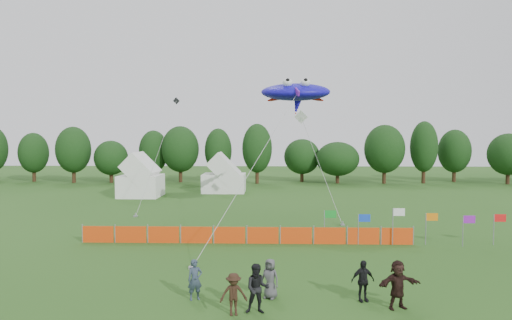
{
  "coord_description": "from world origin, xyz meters",
  "views": [
    {
      "loc": [
        0.71,
        -17.81,
        6.45
      ],
      "look_at": [
        0.0,
        6.0,
        5.2
      ],
      "focal_mm": 32.0,
      "sensor_mm": 36.0,
      "label": 1
    }
  ],
  "objects_px": {
    "spectator_c": "(234,294)",
    "spectator_d": "(363,281)",
    "tent_right": "(224,177)",
    "barrier_fence": "(246,235)",
    "tent_left": "(141,179)",
    "spectator_f": "(398,285)",
    "stingray_kite": "(296,93)",
    "spectator_a": "(195,280)",
    "spectator_b": "(257,289)",
    "spectator_e": "(270,279)"
  },
  "relations": [
    {
      "from": "tent_left",
      "to": "spectator_a",
      "type": "xyz_separation_m",
      "value": [
        10.78,
        -30.38,
        -1.11
      ]
    },
    {
      "from": "spectator_b",
      "to": "stingray_kite",
      "type": "bearing_deg",
      "value": 80.39
    },
    {
      "from": "barrier_fence",
      "to": "spectator_c",
      "type": "xyz_separation_m",
      "value": [
        0.12,
        -10.98,
        0.27
      ]
    },
    {
      "from": "tent_left",
      "to": "stingray_kite",
      "type": "relative_size",
      "value": 0.21
    },
    {
      "from": "spectator_a",
      "to": "tent_left",
      "type": "bearing_deg",
      "value": 86.85
    },
    {
      "from": "spectator_a",
      "to": "barrier_fence",
      "type": "bearing_deg",
      "value": 58.17
    },
    {
      "from": "tent_left",
      "to": "spectator_b",
      "type": "relative_size",
      "value": 2.36
    },
    {
      "from": "tent_left",
      "to": "spectator_e",
      "type": "height_order",
      "value": "tent_left"
    },
    {
      "from": "barrier_fence",
      "to": "spectator_e",
      "type": "bearing_deg",
      "value": -81.16
    },
    {
      "from": "spectator_f",
      "to": "stingray_kite",
      "type": "xyz_separation_m",
      "value": [
        -2.8,
        18.35,
        8.85
      ]
    },
    {
      "from": "spectator_a",
      "to": "stingray_kite",
      "type": "height_order",
      "value": "stingray_kite"
    },
    {
      "from": "spectator_a",
      "to": "spectator_c",
      "type": "distance_m",
      "value": 2.23
    },
    {
      "from": "tent_right",
      "to": "stingray_kite",
      "type": "height_order",
      "value": "stingray_kite"
    },
    {
      "from": "spectator_a",
      "to": "stingray_kite",
      "type": "distance_m",
      "value": 20.4
    },
    {
      "from": "spectator_b",
      "to": "barrier_fence",
      "type": "bearing_deg",
      "value": 92.84
    },
    {
      "from": "spectator_c",
      "to": "spectator_d",
      "type": "xyz_separation_m",
      "value": [
        4.93,
        1.55,
        0.04
      ]
    },
    {
      "from": "tent_right",
      "to": "barrier_fence",
      "type": "bearing_deg",
      "value": -81.31
    },
    {
      "from": "spectator_d",
      "to": "spectator_f",
      "type": "distance_m",
      "value": 1.37
    },
    {
      "from": "spectator_a",
      "to": "spectator_e",
      "type": "distance_m",
      "value": 2.97
    },
    {
      "from": "tent_right",
      "to": "spectator_a",
      "type": "relative_size",
      "value": 3.08
    },
    {
      "from": "tent_left",
      "to": "spectator_e",
      "type": "xyz_separation_m",
      "value": [
        13.74,
        -30.12,
        -1.12
      ]
    },
    {
      "from": "barrier_fence",
      "to": "stingray_kite",
      "type": "xyz_separation_m",
      "value": [
        3.4,
        8.18,
        9.26
      ]
    },
    {
      "from": "spectator_d",
      "to": "stingray_kite",
      "type": "height_order",
      "value": "stingray_kite"
    },
    {
      "from": "barrier_fence",
      "to": "spectator_c",
      "type": "height_order",
      "value": "spectator_c"
    },
    {
      "from": "spectator_a",
      "to": "spectator_b",
      "type": "distance_m",
      "value": 2.81
    },
    {
      "from": "spectator_b",
      "to": "stingray_kite",
      "type": "distance_m",
      "value": 21.05
    },
    {
      "from": "barrier_fence",
      "to": "spectator_c",
      "type": "bearing_deg",
      "value": -89.39
    },
    {
      "from": "barrier_fence",
      "to": "spectator_b",
      "type": "distance_m",
      "value": 10.81
    },
    {
      "from": "barrier_fence",
      "to": "spectator_e",
      "type": "distance_m",
      "value": 9.32
    },
    {
      "from": "tent_left",
      "to": "spectator_d",
      "type": "xyz_separation_m",
      "value": [
        17.36,
        -30.34,
        -1.1
      ]
    },
    {
      "from": "barrier_fence",
      "to": "stingray_kite",
      "type": "relative_size",
      "value": 0.99
    },
    {
      "from": "spectator_d",
      "to": "stingray_kite",
      "type": "distance_m",
      "value": 19.82
    },
    {
      "from": "spectator_b",
      "to": "spectator_e",
      "type": "distance_m",
      "value": 1.63
    },
    {
      "from": "tent_left",
      "to": "spectator_d",
      "type": "bearing_deg",
      "value": -60.23
    },
    {
      "from": "spectator_b",
      "to": "spectator_c",
      "type": "relative_size",
      "value": 1.18
    },
    {
      "from": "tent_right",
      "to": "spectator_d",
      "type": "distance_m",
      "value": 35.65
    },
    {
      "from": "tent_right",
      "to": "barrier_fence",
      "type": "relative_size",
      "value": 0.25
    },
    {
      "from": "barrier_fence",
      "to": "spectator_d",
      "type": "height_order",
      "value": "spectator_d"
    },
    {
      "from": "tent_left",
      "to": "stingray_kite",
      "type": "height_order",
      "value": "stingray_kite"
    },
    {
      "from": "spectator_d",
      "to": "spectator_e",
      "type": "distance_m",
      "value": 3.63
    },
    {
      "from": "spectator_c",
      "to": "spectator_a",
      "type": "bearing_deg",
      "value": 127.31
    },
    {
      "from": "spectator_a",
      "to": "stingray_kite",
      "type": "xyz_separation_m",
      "value": [
        4.93,
        17.65,
        8.96
      ]
    },
    {
      "from": "tent_right",
      "to": "barrier_fence",
      "type": "xyz_separation_m",
      "value": [
        3.83,
        -25.08,
        -1.25
      ]
    },
    {
      "from": "tent_left",
      "to": "spectator_a",
      "type": "bearing_deg",
      "value": -70.47
    },
    {
      "from": "barrier_fence",
      "to": "tent_right",
      "type": "bearing_deg",
      "value": 98.69
    },
    {
      "from": "tent_right",
      "to": "spectator_d",
      "type": "bearing_deg",
      "value": -75.56
    },
    {
      "from": "spectator_e",
      "to": "tent_right",
      "type": "bearing_deg",
      "value": 126.03
    },
    {
      "from": "spectator_e",
      "to": "tent_left",
      "type": "bearing_deg",
      "value": 141.81
    },
    {
      "from": "tent_left",
      "to": "spectator_a",
      "type": "height_order",
      "value": "tent_left"
    },
    {
      "from": "barrier_fence",
      "to": "spectator_f",
      "type": "xyz_separation_m",
      "value": [
        6.2,
        -10.17,
        0.41
      ]
    }
  ]
}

